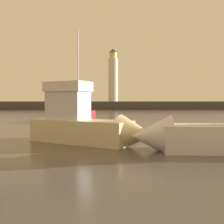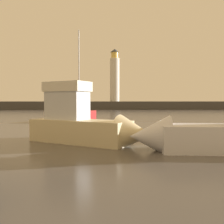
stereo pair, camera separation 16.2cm
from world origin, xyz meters
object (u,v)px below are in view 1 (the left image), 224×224
object	(u,v)px
lighthouse	(113,77)
sailboat_moored	(75,115)
motorboat_1	(89,123)
motorboat_0	(219,132)

from	to	relation	value
lighthouse	sailboat_moored	size ratio (longest dim) A/B	1.34
sailboat_moored	motorboat_1	bearing A→B (deg)	-81.39
motorboat_1	sailboat_moored	bearing A→B (deg)	98.61
motorboat_1	sailboat_moored	size ratio (longest dim) A/B	0.65
motorboat_0	motorboat_1	xyz separation A→B (m)	(-5.91, 2.43, 0.17)
lighthouse	motorboat_1	bearing A→B (deg)	-93.54
lighthouse	motorboat_1	world-z (taller)	lighthouse
lighthouse	sailboat_moored	bearing A→B (deg)	-98.40
motorboat_0	motorboat_1	distance (m)	6.40
lighthouse	motorboat_0	xyz separation A→B (m)	(2.46, -58.32, -7.99)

